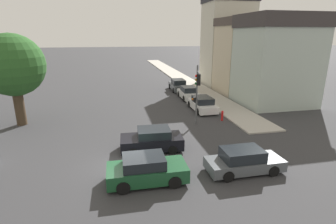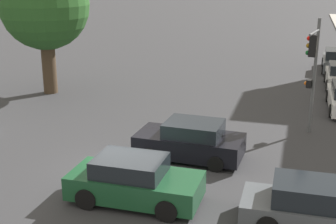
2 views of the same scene
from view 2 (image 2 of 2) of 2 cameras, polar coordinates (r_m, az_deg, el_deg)
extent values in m
plane|color=#333335|center=(17.24, -5.21, -7.35)|extent=(300.00, 300.00, 0.00)
cylinder|color=#423323|center=(28.35, -14.29, 5.46)|extent=(0.81, 0.81, 3.21)
sphere|color=#285623|center=(27.87, -14.84, 12.53)|extent=(5.07, 5.07, 5.07)
cylinder|color=#515456|center=(21.48, 17.39, 4.09)|extent=(0.14, 0.14, 5.10)
cylinder|color=#515456|center=(20.24, 17.42, 9.23)|extent=(0.47, 1.80, 0.10)
cube|color=black|center=(20.32, 17.28, 7.70)|extent=(0.35, 0.35, 0.90)
sphere|color=red|center=(20.31, 16.82, 8.60)|extent=(0.20, 0.20, 0.20)
sphere|color=#99660F|center=(20.35, 16.75, 7.76)|extent=(0.20, 0.20, 0.20)
sphere|color=#0F511E|center=(20.40, 16.68, 6.93)|extent=(0.20, 0.20, 0.20)
cube|color=black|center=(21.58, 16.84, 3.33)|extent=(0.29, 0.39, 0.35)
sphere|color=orange|center=(21.60, 16.48, 3.38)|extent=(0.18, 0.18, 0.18)
cube|color=black|center=(18.23, 2.62, -3.97)|extent=(4.20, 2.14, 0.79)
cube|color=black|center=(17.96, 3.15, -2.04)|extent=(2.22, 1.81, 0.55)
cylinder|color=black|center=(17.90, -2.15, -5.27)|extent=(0.61, 0.25, 0.60)
cylinder|color=black|center=(19.49, -0.25, -3.33)|extent=(0.61, 0.25, 0.60)
cylinder|color=black|center=(17.23, 5.85, -6.30)|extent=(0.61, 0.25, 0.60)
cylinder|color=black|center=(18.87, 7.11, -4.18)|extent=(0.61, 0.25, 0.60)
cube|color=#4C5156|center=(14.27, 17.80, -11.61)|extent=(4.33, 1.75, 0.61)
cube|color=black|center=(13.98, 17.32, -9.34)|extent=(2.25, 1.53, 0.62)
cylinder|color=black|center=(15.03, 12.49, -10.30)|extent=(0.63, 0.22, 0.63)
cube|color=#194728|center=(14.99, -3.99, -8.90)|extent=(4.18, 1.91, 0.75)
cube|color=black|center=(14.77, -4.66, -6.55)|extent=(2.18, 1.66, 0.55)
cylinder|color=black|center=(15.49, 1.70, -8.88)|extent=(0.68, 0.23, 0.68)
cylinder|color=black|center=(13.99, -0.17, -11.93)|extent=(0.68, 0.23, 0.68)
cylinder|color=black|center=(16.27, -7.20, -7.68)|extent=(0.68, 0.23, 0.68)
cylinder|color=black|center=(14.85, -9.93, -10.38)|extent=(0.68, 0.23, 0.68)
cylinder|color=black|center=(27.28, 18.96, 1.84)|extent=(0.23, 0.66, 0.66)
cylinder|color=black|center=(24.56, 19.31, 0.13)|extent=(0.23, 0.66, 0.66)
cylinder|color=black|center=(31.95, 18.72, 4.08)|extent=(0.22, 0.71, 0.71)
cylinder|color=black|center=(29.60, 18.92, 3.06)|extent=(0.22, 0.71, 0.71)
cube|color=#4C5156|center=(35.69, 19.85, 5.63)|extent=(1.97, 4.53, 0.77)
cylinder|color=black|center=(37.07, 18.40, 5.80)|extent=(0.24, 0.66, 0.65)
cylinder|color=black|center=(34.34, 18.42, 4.94)|extent=(0.24, 0.66, 0.65)
camera|label=1|loc=(6.15, -72.41, 8.98)|focal=28.00mm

